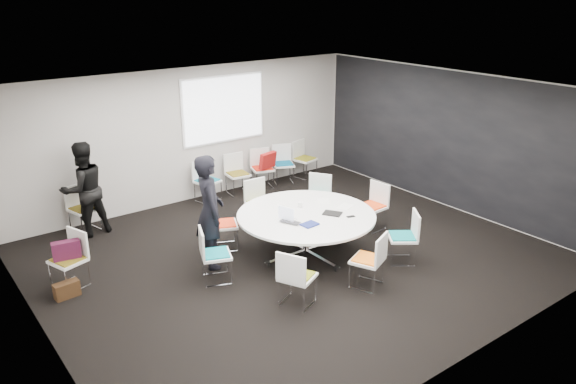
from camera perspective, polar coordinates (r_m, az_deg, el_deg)
room_shell at (r=9.14m, az=0.98°, el=1.52°), size 8.08×7.08×2.88m
conference_table at (r=9.49m, az=1.85°, el=-3.23°), size 2.33×2.33×0.73m
projection_screen at (r=12.17m, az=-6.51°, el=8.35°), size 1.90×0.03×1.35m
chair_ring_a at (r=10.68m, az=8.51°, el=-2.33°), size 0.48×0.49×0.88m
chair_ring_b at (r=11.01m, az=2.95°, el=-1.40°), size 0.62×0.63×0.88m
chair_ring_c at (r=10.73m, az=-2.85°, el=-1.99°), size 0.48×0.47×0.88m
chair_ring_d at (r=9.85m, az=-6.55°, el=-4.21°), size 0.60×0.61×0.88m
chair_ring_e at (r=8.82m, az=-7.37°, el=-7.33°), size 0.59×0.59×0.88m
chair_ring_f at (r=8.13m, az=0.91°, el=-9.68°), size 0.60×0.61×0.88m
chair_ring_g at (r=8.67m, az=8.10°, el=-7.86°), size 0.60×0.60×0.88m
chair_ring_h at (r=9.51m, az=11.53°, el=-5.45°), size 0.63×0.64×0.88m
chair_back_a at (r=12.04m, az=-8.20°, el=0.33°), size 0.55×0.55×0.88m
chair_back_b at (r=12.40m, az=-5.13°, el=1.06°), size 0.51×0.50×0.88m
chair_back_c at (r=12.74m, az=-2.61°, el=1.65°), size 0.57×0.56×0.88m
chair_back_d at (r=13.04m, az=-0.48°, el=2.12°), size 0.60×0.60×0.88m
chair_back_e at (r=13.43m, az=1.69°, el=2.66°), size 0.55×0.54×0.88m
chair_spare_left at (r=9.20m, az=-21.24°, el=-7.41°), size 0.57×0.58×0.88m
chair_person_back at (r=11.12m, az=-19.97°, el=-2.44°), size 0.56×0.55×0.88m
person_main at (r=9.05m, az=-7.96°, el=-1.97°), size 0.64×0.79×1.88m
person_back at (r=10.76m, az=-20.05°, el=0.26°), size 0.94×0.78×1.76m
laptop at (r=9.10m, az=0.36°, el=-2.98°), size 0.34×0.40×0.03m
laptop_lid at (r=9.09m, az=-0.20°, el=-2.21°), size 0.10×0.29×0.22m
notebook_black at (r=9.44m, az=4.52°, el=-2.18°), size 0.35×0.37×0.02m
tablet_folio at (r=8.99m, az=2.21°, el=-3.30°), size 0.28×0.22×0.03m
papers_right at (r=9.99m, az=3.60°, el=-0.92°), size 0.35×0.37×0.00m
papers_front at (r=9.78m, az=5.84°, el=-1.47°), size 0.35×0.29×0.00m
cup at (r=9.69m, az=1.22°, el=-1.29°), size 0.08×0.08×0.09m
phone at (r=9.36m, az=6.40°, el=-2.49°), size 0.15×0.11×0.01m
maroon_bag at (r=9.05m, az=-21.59°, el=-5.50°), size 0.42×0.21×0.28m
brown_bag at (r=9.00m, az=-21.55°, el=-9.22°), size 0.37×0.19×0.24m
red_jacket at (r=12.43m, az=-2.07°, el=3.24°), size 0.46×0.25×0.36m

